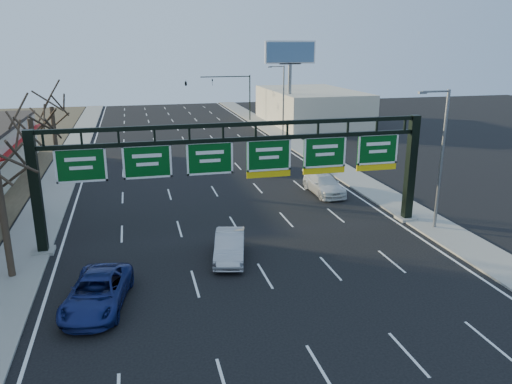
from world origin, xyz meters
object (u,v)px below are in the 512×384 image
object	(u,v)px
sign_gantry	(242,164)
car_blue_suv	(97,292)
car_silver_sedan	(230,246)
car_white_wagon	(324,184)

from	to	relation	value
sign_gantry	car_blue_suv	world-z (taller)	sign_gantry
car_silver_sedan	car_white_wagon	size ratio (longest dim) A/B	0.88
car_white_wagon	sign_gantry	bearing A→B (deg)	-140.69
sign_gantry	car_blue_suv	distance (m)	11.80
car_blue_suv	car_silver_sedan	xyz separation A→B (m)	(6.94, 3.82, 0.00)
sign_gantry	car_silver_sedan	world-z (taller)	sign_gantry
sign_gantry	car_white_wagon	size ratio (longest dim) A/B	4.69
car_blue_suv	car_silver_sedan	bearing A→B (deg)	39.54
car_blue_suv	car_white_wagon	size ratio (longest dim) A/B	1.03
sign_gantry	car_white_wagon	bearing A→B (deg)	41.14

